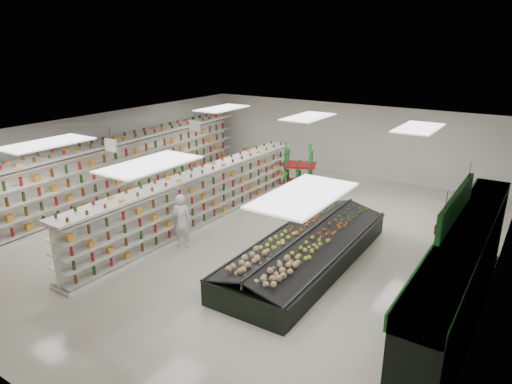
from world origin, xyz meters
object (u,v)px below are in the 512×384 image
Objects in this scene: produce_island at (307,249)px; shopper_main at (182,221)px; gondola_center at (198,201)px; soda_endcap at (299,167)px; shopper_background at (247,162)px; gondola_left at (128,169)px.

shopper_main reaches higher than produce_island.
shopper_main is (0.72, -1.61, -0.00)m from gondola_center.
produce_island is 3.87× the size of shopper_main.
gondola_center reaches higher than soda_endcap.
shopper_background is at bearing -175.59° from soda_endcap.
soda_endcap is 2.48m from shopper_background.
shopper_background is at bearing -91.14° from shopper_main.
shopper_main reaches higher than shopper_background.
shopper_background is at bearing 108.05° from gondola_center.
gondola_center is at bearing -98.21° from soda_endcap.
soda_endcap is 1.05× the size of shopper_main.
produce_island is 6.99m from soda_endcap.
gondola_center is 5.56m from soda_endcap.
shopper_background is at bearing 56.43° from gondola_left.
gondola_left is at bearing 169.12° from gondola_center.
shopper_main is at bearing -133.60° from shopper_background.
produce_island is (4.29, -0.53, -0.40)m from gondola_center.
gondola_left is at bearing 170.76° from produce_island.
gondola_left is 8.87× the size of shopper_background.
soda_endcap reaches higher than shopper_background.
gondola_left is 7.99× the size of shopper_main.
gondola_left reaches higher than soda_endcap.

